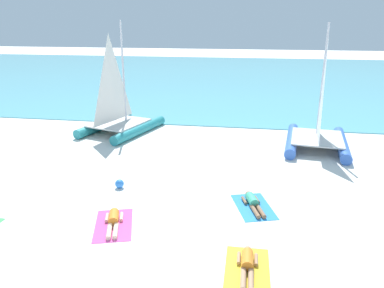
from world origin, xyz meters
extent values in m
plane|color=white|center=(0.00, 10.00, 0.00)|extent=(120.00, 120.00, 0.00)
cube|color=#5BB2C1|center=(0.00, 32.32, 0.03)|extent=(120.00, 40.00, 0.05)
cylinder|color=blue|center=(4.28, 9.75, 0.25)|extent=(1.04, 4.45, 0.51)
cylinder|color=blue|center=(6.58, 9.47, 0.25)|extent=(1.04, 4.45, 0.51)
cube|color=silver|center=(5.41, 9.40, 0.54)|extent=(2.64, 3.09, 0.06)
cylinder|color=silver|center=(5.48, 10.02, 3.14)|extent=(0.11, 0.11, 5.27)
pyramid|color=white|center=(5.36, 8.99, 2.98)|extent=(0.34, 2.31, 4.42)
cylinder|color=teal|center=(-5.87, 10.97, 0.26)|extent=(1.81, 4.44, 0.51)
cylinder|color=teal|center=(-3.63, 10.28, 0.26)|extent=(1.81, 4.44, 0.51)
cube|color=silver|center=(-4.81, 10.42, 0.54)|extent=(3.09, 3.44, 0.06)
cylinder|color=silver|center=(-4.62, 11.03, 3.18)|extent=(0.11, 0.11, 5.34)
pyramid|color=white|center=(-4.93, 10.02, 3.02)|extent=(0.76, 2.26, 4.49)
cube|color=#D84C99|center=(-1.67, 1.08, 0.01)|extent=(1.60, 2.14, 0.01)
cylinder|color=orange|center=(-1.73, 1.27, 0.16)|extent=(0.47, 0.68, 0.30)
sphere|color=beige|center=(-1.85, 1.67, 0.16)|extent=(0.22, 0.22, 0.22)
cylinder|color=beige|center=(-1.63, 0.63, 0.08)|extent=(0.36, 0.79, 0.14)
cylinder|color=beige|center=(-1.46, 0.68, 0.08)|extent=(0.36, 0.79, 0.14)
cylinder|color=beige|center=(-1.98, 1.36, 0.07)|extent=(0.23, 0.46, 0.10)
cylinder|color=beige|center=(-1.56, 1.49, 0.07)|extent=(0.23, 0.46, 0.10)
cube|color=yellow|center=(2.36, -0.42, 0.01)|extent=(1.12, 1.91, 0.01)
cylinder|color=orange|center=(2.36, -0.22, 0.16)|extent=(0.31, 0.62, 0.30)
sphere|color=tan|center=(2.35, 0.19, 0.16)|extent=(0.22, 0.22, 0.22)
cylinder|color=tan|center=(2.28, -0.87, 0.08)|extent=(0.15, 0.78, 0.14)
cylinder|color=tan|center=(2.46, -0.87, 0.08)|extent=(0.15, 0.78, 0.14)
cylinder|color=tan|center=(2.14, -0.07, 0.07)|extent=(0.11, 0.45, 0.10)
cylinder|color=tan|center=(2.58, -0.06, 0.07)|extent=(0.11, 0.45, 0.10)
cube|color=#338CD8|center=(2.49, 2.94, 0.01)|extent=(1.62, 2.14, 0.01)
cylinder|color=#3FB28C|center=(2.43, 3.13, 0.16)|extent=(0.47, 0.68, 0.30)
sphere|color=#8C6647|center=(2.31, 3.52, 0.16)|extent=(0.22, 0.22, 0.22)
cylinder|color=#8C6647|center=(2.54, 2.48, 0.08)|extent=(0.37, 0.79, 0.14)
cylinder|color=#8C6647|center=(2.71, 2.53, 0.08)|extent=(0.37, 0.79, 0.14)
cylinder|color=#8C6647|center=(2.17, 3.21, 0.07)|extent=(0.23, 0.46, 0.10)
cylinder|color=#8C6647|center=(2.59, 3.34, 0.07)|extent=(0.23, 0.46, 0.10)
sphere|color=#337FE5|center=(-2.39, 3.63, 0.16)|extent=(0.33, 0.33, 0.33)
camera|label=1|loc=(2.27, -8.38, 5.92)|focal=35.18mm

